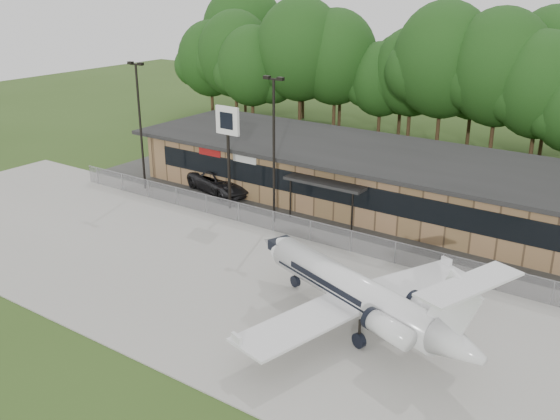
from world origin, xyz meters
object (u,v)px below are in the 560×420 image
Objects in this scene: terminal at (386,179)px; business_jet at (359,295)px; suv at (221,182)px; pole_sign at (228,132)px.

business_jet is (6.68, -16.70, -0.30)m from terminal.
terminal is at bearing -54.58° from suv.
suv is at bearing 140.89° from pole_sign.
pole_sign is at bearing -115.30° from suv.
pole_sign is at bearing -142.38° from terminal.
business_jet is 1.99× the size of pole_sign.
pole_sign is at bearing 168.62° from business_jet.
terminal is 12.29m from pole_sign.
suv is (-19.03, 12.20, -0.99)m from business_jet.
suv is at bearing 166.88° from business_jet.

